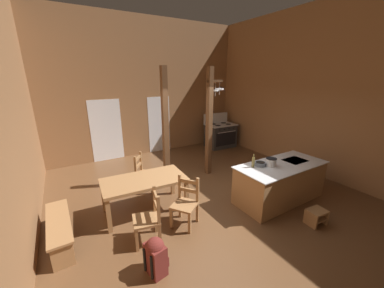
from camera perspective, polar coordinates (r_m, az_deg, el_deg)
ground_plane at (r=5.46m, az=5.14°, el=-14.38°), size 7.67×8.71×0.10m
wall_back at (r=8.26m, az=-11.21°, el=13.65°), size 7.67×0.14×4.67m
wall_right at (r=7.31m, az=29.22°, el=11.42°), size 0.14×8.71×4.67m
glazed_door_back_left at (r=8.00m, az=-20.97°, el=3.21°), size 1.00×0.01×2.05m
glazed_panel_back_right at (r=8.49m, az=-8.34°, el=4.94°), size 0.84×0.01×2.05m
kitchen_island at (r=5.60m, az=21.43°, el=-9.02°), size 2.17×0.99×0.89m
stove_range at (r=9.09m, az=7.23°, el=2.27°), size 1.16×0.84×1.32m
support_post_with_pot_rack at (r=6.28m, az=4.57°, el=6.13°), size 0.55×0.26×3.02m
support_post_center at (r=5.74m, az=-6.79°, el=4.08°), size 0.14×0.14×3.02m
step_stool at (r=5.18m, az=29.14°, el=-15.69°), size 0.38×0.31×0.30m
dining_table at (r=4.83m, az=-12.09°, el=-9.66°), size 1.75×0.99×0.74m
ladderback_chair_near_window at (r=5.77m, az=-12.09°, el=-7.26°), size 0.62×0.62×0.95m
ladderback_chair_by_post at (r=4.11m, az=-10.86°, el=-18.06°), size 0.52×0.52×0.95m
ladderback_chair_at_table_end at (r=4.45m, az=-1.61°, el=-14.74°), size 0.61×0.61×0.95m
bench_along_left_wall at (r=4.69m, az=-30.75°, el=-17.74°), size 0.41×1.43×0.44m
backpack at (r=3.65m, az=-9.30°, el=-26.14°), size 0.34×0.36×0.60m
stockpot_on_counter at (r=5.20m, az=19.53°, el=-4.39°), size 0.30×0.23×0.18m
mixing_bowl_on_counter at (r=5.16m, az=16.98°, el=-4.90°), size 0.24×0.24×0.08m
bottle_tall_on_counter at (r=5.02m, az=15.35°, el=-4.47°), size 0.06×0.06×0.30m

